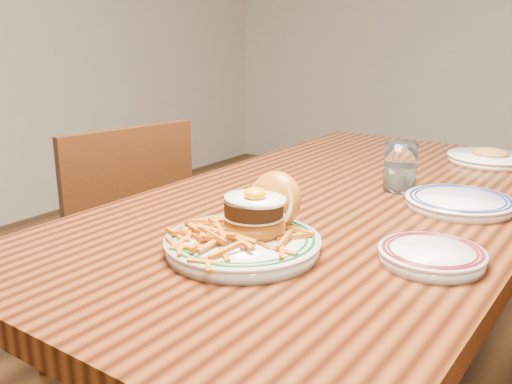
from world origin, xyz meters
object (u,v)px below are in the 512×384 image
Objects in this scene: table at (341,233)px; main_plate at (248,230)px; side_plate at (432,254)px; chair_left at (116,253)px.

main_plate is at bearing -89.19° from table.
side_plate is (0.30, -0.26, 0.10)m from table.
main_plate is at bearing -9.49° from chair_left.
table is at bearing 20.03° from chair_left.
main_plate reaches higher than chair_left.
side_plate is (0.29, 0.13, -0.02)m from main_plate.
chair_left is 4.72× the size of side_plate.
side_plate is at bearing -40.62° from table.
chair_left is 1.08m from side_plate.
table is 1.83× the size of chair_left.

